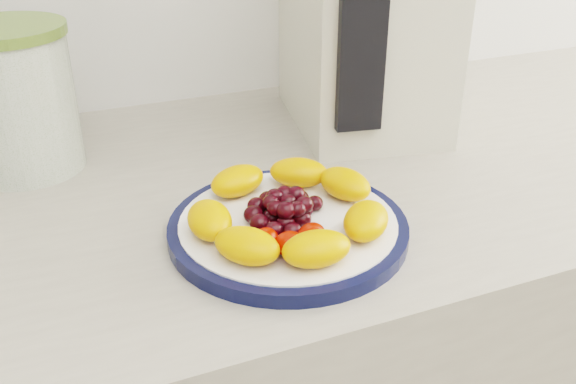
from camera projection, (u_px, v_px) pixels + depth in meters
name	position (u px, v px, depth m)	size (l,w,h in m)	color
plate_rim	(288.00, 228.00, 0.66)	(0.25, 0.25, 0.01)	#0B1133
plate_face	(288.00, 228.00, 0.66)	(0.22, 0.22, 0.02)	white
canister	(17.00, 104.00, 0.76)	(0.14, 0.14, 0.17)	#38571A
canister_lid	(1.00, 30.00, 0.72)	(0.14, 0.14, 0.01)	#5B7130
appliance_body	(365.00, 8.00, 0.86)	(0.19, 0.26, 0.33)	beige
appliance_panel	(362.00, 30.00, 0.74)	(0.06, 0.02, 0.24)	black
fruit_plate	(288.00, 211.00, 0.64)	(0.21, 0.21, 0.03)	orange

